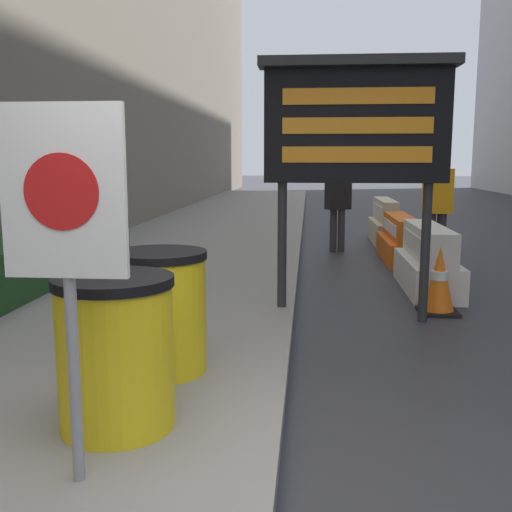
# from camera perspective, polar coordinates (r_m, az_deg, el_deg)

# --- Properties ---
(hedge_strip) EXTENTS (0.90, 6.45, 0.63)m
(hedge_strip) POSITION_cam_1_polar(r_m,az_deg,el_deg) (7.92, -21.91, -0.80)
(hedge_strip) COLOR #1E421E
(hedge_strip) RESTS_ON sidewalk_left
(barrel_drum_foreground) EXTENTS (0.71, 0.71, 0.93)m
(barrel_drum_foreground) POSITION_cam_1_polar(r_m,az_deg,el_deg) (3.71, -13.21, -8.90)
(barrel_drum_foreground) COLOR yellow
(barrel_drum_foreground) RESTS_ON sidewalk_left
(barrel_drum_middle) EXTENTS (0.71, 0.71, 0.93)m
(barrel_drum_middle) POSITION_cam_1_polar(r_m,az_deg,el_deg) (4.60, -9.07, -5.21)
(barrel_drum_middle) COLOR yellow
(barrel_drum_middle) RESTS_ON sidewalk_left
(warning_sign) EXTENTS (0.60, 0.08, 1.86)m
(warning_sign) POSITION_cam_1_polar(r_m,az_deg,el_deg) (2.95, -17.72, 2.97)
(warning_sign) COLOR gray
(warning_sign) RESTS_ON sidewalk_left
(message_board) EXTENTS (2.02, 0.36, 2.76)m
(message_board) POSITION_cam_1_polar(r_m,az_deg,el_deg) (6.43, 9.53, 12.16)
(message_board) COLOR #28282B
(message_board) RESTS_ON ground_plane
(jersey_barrier_white) EXTENTS (0.63, 1.87, 0.86)m
(jersey_barrier_white) POSITION_cam_1_polar(r_m,az_deg,el_deg) (8.28, 16.02, -0.56)
(jersey_barrier_white) COLOR silver
(jersey_barrier_white) RESTS_ON ground_plane
(jersey_barrier_orange_far) EXTENTS (0.60, 1.97, 0.77)m
(jersey_barrier_orange_far) POSITION_cam_1_polar(r_m,az_deg,el_deg) (10.63, 13.58, 1.42)
(jersey_barrier_orange_far) COLOR orange
(jersey_barrier_orange_far) RESTS_ON ground_plane
(jersey_barrier_cream) EXTENTS (0.51, 1.94, 0.91)m
(jersey_barrier_cream) POSITION_cam_1_polar(r_m,az_deg,el_deg) (12.75, 12.17, 3.02)
(jersey_barrier_cream) COLOR beige
(jersey_barrier_cream) RESTS_ON ground_plane
(traffic_cone_near) EXTENTS (0.43, 0.43, 0.77)m
(traffic_cone_near) POSITION_cam_1_polar(r_m,az_deg,el_deg) (7.06, 17.05, -2.26)
(traffic_cone_near) COLOR black
(traffic_cone_near) RESTS_ON ground_plane
(traffic_light_near_curb) EXTENTS (0.28, 0.44, 3.67)m
(traffic_light_near_curb) POSITION_cam_1_polar(r_m,az_deg,el_deg) (17.22, 7.55, 12.26)
(traffic_light_near_curb) COLOR #2D2D30
(traffic_light_near_curb) RESTS_ON ground_plane
(pedestrian_worker) EXTENTS (0.51, 0.43, 1.66)m
(pedestrian_worker) POSITION_cam_1_polar(r_m,az_deg,el_deg) (11.32, 7.81, 5.32)
(pedestrian_worker) COLOR #333338
(pedestrian_worker) RESTS_ON ground_plane
(pedestrian_passerby) EXTENTS (0.53, 0.38, 1.83)m
(pedestrian_passerby) POSITION_cam_1_polar(r_m,az_deg,el_deg) (9.94, 16.90, 5.05)
(pedestrian_passerby) COLOR #333338
(pedestrian_passerby) RESTS_ON ground_plane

